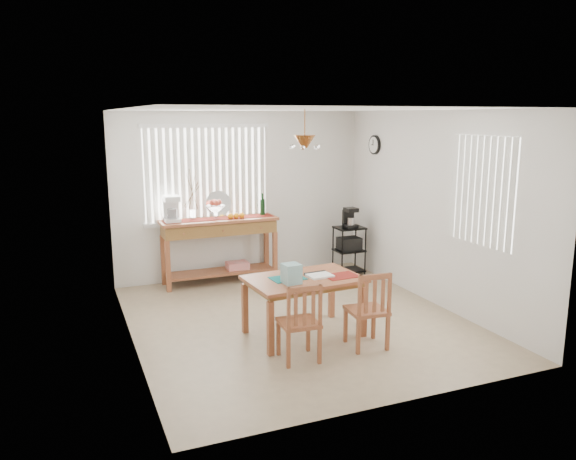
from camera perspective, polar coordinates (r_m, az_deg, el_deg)
name	(u,v)px	position (r m, az deg, el deg)	size (l,w,h in m)	color
ground	(297,321)	(7.15, 0.94, -9.19)	(4.00, 4.50, 0.01)	tan
room_shell	(297,187)	(6.76, 0.95, 4.43)	(4.20, 4.70, 2.70)	white
sideboard	(220,235)	(8.61, -6.91, -0.48)	(1.77, 0.50, 1.00)	#9E5835
sideboard_items	(200,210)	(8.48, -8.95, 2.06)	(1.68, 0.42, 0.76)	maroon
wire_cart	(349,246)	(9.14, 6.23, -1.58)	(0.45, 0.36, 0.77)	black
cart_items	(349,218)	(9.05, 6.26, 1.22)	(0.18, 0.22, 0.32)	black
dining_table	(304,284)	(6.52, 1.62, -5.52)	(1.35, 0.93, 0.69)	#9E5835
table_items	(299,274)	(6.32, 1.09, -4.52)	(1.02, 0.45, 0.22)	#147273
chair_left	(300,323)	(5.90, 1.22, -9.41)	(0.42, 0.42, 0.86)	#9E5835
chair_right	(368,310)	(6.28, 8.16, -8.08)	(0.44, 0.44, 0.88)	#9E5835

